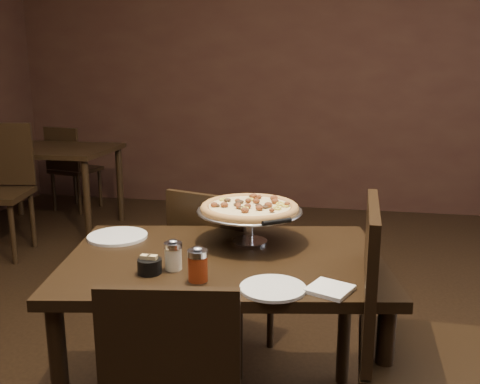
# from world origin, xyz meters

# --- Properties ---
(room) EXTENTS (6.04, 7.04, 2.84)m
(room) POSITION_xyz_m (0.06, 0.03, 1.40)
(room) COLOR black
(room) RESTS_ON ground
(dining_table) EXTENTS (1.29, 0.97, 0.73)m
(dining_table) POSITION_xyz_m (-0.08, -0.01, 0.63)
(dining_table) COLOR black
(dining_table) RESTS_ON ground
(background_table) EXTENTS (1.16, 0.78, 0.73)m
(background_table) POSITION_xyz_m (-2.20, 2.37, 0.63)
(background_table) COLOR black
(background_table) RESTS_ON ground
(pizza_stand) EXTENTS (0.42, 0.42, 0.17)m
(pizza_stand) POSITION_xyz_m (-0.01, 0.17, 0.87)
(pizza_stand) COLOR #B7B7BE
(pizza_stand) RESTS_ON dining_table
(parmesan_shaker) EXTENTS (0.06, 0.06, 0.11)m
(parmesan_shaker) POSITION_xyz_m (-0.22, -0.17, 0.78)
(parmesan_shaker) COLOR beige
(parmesan_shaker) RESTS_ON dining_table
(pepper_flake_shaker) EXTENTS (0.07, 0.07, 0.12)m
(pepper_flake_shaker) POSITION_xyz_m (-0.11, -0.25, 0.79)
(pepper_flake_shaker) COLOR maroon
(pepper_flake_shaker) RESTS_ON dining_table
(packet_caddy) EXTENTS (0.08, 0.08, 0.06)m
(packet_caddy) POSITION_xyz_m (-0.29, -0.22, 0.76)
(packet_caddy) COLOR black
(packet_caddy) RESTS_ON dining_table
(napkin_stack) EXTENTS (0.17, 0.17, 0.01)m
(napkin_stack) POSITION_xyz_m (0.32, -0.25, 0.74)
(napkin_stack) COLOR white
(napkin_stack) RESTS_ON dining_table
(plate_left) EXTENTS (0.24, 0.24, 0.01)m
(plate_left) POSITION_xyz_m (-0.56, 0.12, 0.74)
(plate_left) COLOR white
(plate_left) RESTS_ON dining_table
(plate_near) EXTENTS (0.21, 0.21, 0.01)m
(plate_near) POSITION_xyz_m (0.14, -0.28, 0.73)
(plate_near) COLOR white
(plate_near) RESTS_ON dining_table
(serving_spatula) EXTENTS (0.16, 0.16, 0.02)m
(serving_spatula) POSITION_xyz_m (0.11, 0.01, 0.87)
(serving_spatula) COLOR #B7B7BE
(serving_spatula) RESTS_ON pizza_stand
(chair_far) EXTENTS (0.51, 0.51, 0.87)m
(chair_far) POSITION_xyz_m (-0.22, 0.48, 0.47)
(chair_far) COLOR black
(chair_far) RESTS_ON ground
(chair_side) EXTENTS (0.47, 0.47, 0.99)m
(chair_side) POSITION_xyz_m (0.57, -0.15, 0.54)
(chair_side) COLOR black
(chair_side) RESTS_ON ground
(bg_chair_far) EXTENTS (0.47, 0.47, 0.84)m
(bg_chair_far) POSITION_xyz_m (-2.29, 2.94, 0.46)
(bg_chair_far) COLOR black
(bg_chair_far) RESTS_ON ground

